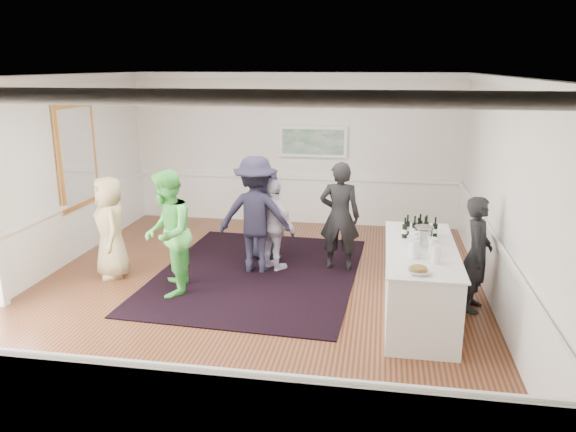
% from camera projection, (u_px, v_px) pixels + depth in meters
% --- Properties ---
extents(floor, '(8.00, 8.00, 0.00)m').
position_uv_depth(floor, '(254.00, 292.00, 8.55)').
color(floor, brown).
rests_on(floor, ground).
extents(ceiling, '(7.00, 8.00, 0.02)m').
position_uv_depth(ceiling, '(250.00, 76.00, 7.72)').
color(ceiling, white).
rests_on(ceiling, wall_back).
extents(wall_left, '(0.02, 8.00, 3.20)m').
position_uv_depth(wall_left, '(32.00, 181.00, 8.70)').
color(wall_left, white).
rests_on(wall_left, floor).
extents(wall_right, '(0.02, 8.00, 3.20)m').
position_uv_depth(wall_right, '(504.00, 198.00, 7.57)').
color(wall_right, white).
rests_on(wall_right, floor).
extents(wall_back, '(7.00, 0.02, 3.20)m').
position_uv_depth(wall_back, '(295.00, 149.00, 11.94)').
color(wall_back, white).
rests_on(wall_back, floor).
extents(wall_front, '(7.00, 0.02, 3.20)m').
position_uv_depth(wall_front, '(134.00, 299.00, 4.33)').
color(wall_front, white).
rests_on(wall_front, floor).
extents(wainscoting, '(7.00, 8.00, 1.00)m').
position_uv_depth(wainscoting, '(253.00, 261.00, 8.42)').
color(wainscoting, white).
rests_on(wainscoting, floor).
extents(mirror, '(0.05, 1.25, 1.85)m').
position_uv_depth(mirror, '(77.00, 155.00, 9.87)').
color(mirror, gold).
rests_on(mirror, wall_left).
extents(landscape_painting, '(1.44, 0.06, 0.66)m').
position_uv_depth(landscape_painting, '(313.00, 142.00, 11.78)').
color(landscape_painting, white).
rests_on(landscape_painting, wall_back).
extents(area_rug, '(3.38, 4.33, 0.02)m').
position_uv_depth(area_rug, '(258.00, 273.00, 9.28)').
color(area_rug, black).
rests_on(area_rug, floor).
extents(serving_table, '(0.93, 2.46, 1.00)m').
position_uv_depth(serving_table, '(419.00, 282.00, 7.59)').
color(serving_table, silver).
rests_on(serving_table, floor).
extents(bartender, '(0.52, 0.67, 1.63)m').
position_uv_depth(bartender, '(477.00, 254.00, 7.75)').
color(bartender, black).
rests_on(bartender, floor).
extents(guest_tan, '(0.89, 0.96, 1.65)m').
position_uv_depth(guest_tan, '(110.00, 227.00, 8.99)').
color(guest_tan, tan).
rests_on(guest_tan, floor).
extents(guest_green, '(0.91, 1.06, 1.89)m').
position_uv_depth(guest_green, '(168.00, 233.00, 8.26)').
color(guest_green, '#54D456').
rests_on(guest_green, floor).
extents(guest_lilac, '(0.95, 0.84, 1.55)m').
position_uv_depth(guest_lilac, '(274.00, 225.00, 9.29)').
color(guest_lilac, silver).
rests_on(guest_lilac, floor).
extents(guest_dark_a, '(1.27, 0.74, 1.94)m').
position_uv_depth(guest_dark_a, '(256.00, 215.00, 9.17)').
color(guest_dark_a, '#1E1D30').
rests_on(guest_dark_a, floor).
extents(guest_dark_b, '(0.68, 0.45, 1.84)m').
position_uv_depth(guest_dark_b, '(340.00, 216.00, 9.27)').
color(guest_dark_b, black).
rests_on(guest_dark_b, floor).
extents(guest_navy, '(0.89, 0.95, 1.63)m').
position_uv_depth(guest_navy, '(266.00, 214.00, 9.81)').
color(guest_navy, '#1E1D30').
rests_on(guest_navy, floor).
extents(wine_bottles, '(0.49, 0.30, 0.31)m').
position_uv_depth(wine_bottles, '(419.00, 226.00, 7.90)').
color(wine_bottles, black).
rests_on(wine_bottles, serving_table).
extents(juice_pitchers, '(0.37, 0.66, 0.24)m').
position_uv_depth(juice_pitchers, '(422.00, 246.00, 7.12)').
color(juice_pitchers, '#83BC43').
rests_on(juice_pitchers, serving_table).
extents(ice_bucket, '(0.26, 0.26, 0.25)m').
position_uv_depth(ice_bucket, '(424.00, 236.00, 7.56)').
color(ice_bucket, silver).
rests_on(ice_bucket, serving_table).
extents(nut_bowl, '(0.27, 0.27, 0.08)m').
position_uv_depth(nut_bowl, '(418.00, 270.00, 6.52)').
color(nut_bowl, white).
rests_on(nut_bowl, serving_table).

